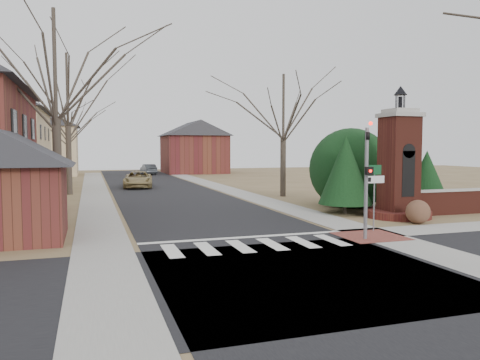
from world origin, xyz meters
name	(u,v)px	position (x,y,z in m)	size (l,w,h in m)	color
ground	(264,250)	(0.00, 0.00, 0.00)	(120.00, 120.00, 0.00)	brown
main_street	(165,192)	(0.00, 22.00, 0.01)	(8.00, 70.00, 0.01)	black
cross_street	(303,273)	(0.00, -3.00, 0.01)	(120.00, 8.00, 0.01)	black
crosswalk_zone	(256,245)	(0.00, 0.80, 0.01)	(8.00, 2.20, 0.02)	silver
stop_bar	(243,238)	(0.00, 2.30, 0.01)	(8.00, 0.35, 0.02)	silver
sidewalk_right_main	(228,190)	(5.20, 22.00, 0.01)	(2.00, 60.00, 0.02)	gray
sidewalk_left	(95,194)	(-5.20, 22.00, 0.01)	(2.00, 60.00, 0.02)	gray
curb_apron	(370,236)	(4.80, 1.00, 0.01)	(2.40, 2.40, 0.02)	brown
traffic_signal_pole	(367,171)	(4.30, 0.57, 2.59)	(0.28, 0.41, 4.50)	slate
sign_post	(374,184)	(5.59, 1.99, 1.95)	(0.90, 0.07, 2.75)	slate
brick_gate_monument	(399,174)	(9.00, 4.99, 2.17)	(3.20, 3.20, 6.47)	#5D251B
brick_garden_wall	(470,201)	(13.50, 5.00, 0.66)	(7.50, 0.50, 1.30)	#5D251B
garage_left	(6,181)	(-8.52, 4.49, 2.24)	(4.80, 4.80, 4.29)	brown
house_distant_left	(34,141)	(-12.01, 48.00, 4.25)	(10.80, 8.80, 8.53)	beige
house_distant_right	(194,146)	(7.99, 47.99, 3.65)	(8.80, 8.80, 7.30)	brown
evergreen_near	(345,170)	(7.20, 7.00, 2.30)	(2.80, 2.80, 4.10)	#473D33
evergreen_mid	(386,163)	(10.50, 8.20, 2.60)	(3.40, 3.40, 4.70)	#473D33
evergreen_far	(427,175)	(12.50, 7.20, 1.90)	(2.40, 2.40, 3.30)	#473D33
evergreen_mass	(350,166)	(9.00, 9.50, 2.40)	(4.80, 4.80, 4.80)	black
bare_tree_0	(55,56)	(-7.00, 9.00, 7.70)	(8.05, 8.05, 11.15)	#473D33
bare_tree_1	(67,85)	(-7.00, 22.00, 8.03)	(8.40, 8.40, 11.64)	#473D33
bare_tree_2	(68,111)	(-7.50, 35.00, 7.03)	(7.35, 7.35, 10.19)	#473D33
bare_tree_3	(283,101)	(7.50, 16.00, 6.69)	(7.00, 7.00, 9.70)	#473D33
pickup_truck	(138,180)	(-1.60, 26.33, 0.70)	(2.34, 5.07, 1.41)	#9B8754
distant_car	(148,169)	(1.60, 45.98, 0.67)	(1.41, 4.04, 1.33)	#3A3E42
dry_shrub_left	(418,212)	(8.60, 3.00, 0.55)	(1.09, 1.09, 1.09)	brown
dry_shrub_right	(408,211)	(9.30, 4.60, 0.34)	(0.69, 0.69, 0.69)	brown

